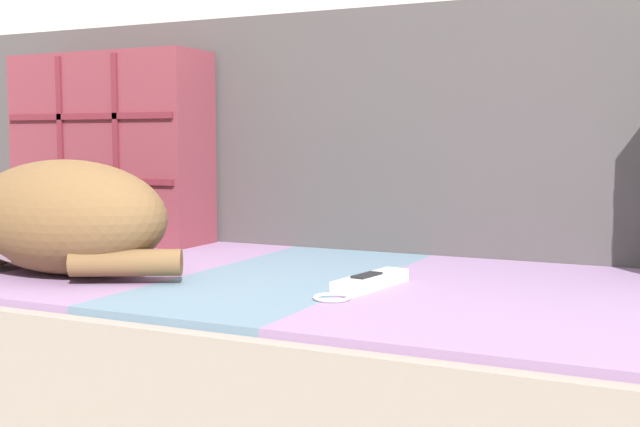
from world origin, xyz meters
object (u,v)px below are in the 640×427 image
Objects in this scene: couch at (299,390)px; game_remote_far at (368,282)px; sleeping_cat at (57,219)px; throw_pillow_quilted at (111,148)px.

game_remote_far is (0.16, -0.09, 0.20)m from couch.
sleeping_cat reaches higher than game_remote_far.
sleeping_cat is 2.06× the size of game_remote_far.
couch is 0.46m from sleeping_cat.
sleeping_cat is at bearing -151.33° from couch.
throw_pillow_quilted is at bearing 158.03° from game_remote_far.
sleeping_cat is at bearing -169.90° from game_remote_far.
couch is at bearing 28.67° from sleeping_cat.
throw_pillow_quilted reaches higher than sleeping_cat.
throw_pillow_quilted is 2.06× the size of game_remote_far.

